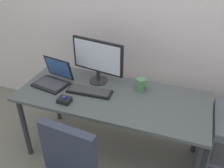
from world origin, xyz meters
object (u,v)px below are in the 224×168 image
at_px(laptop, 54,78).
at_px(keyboard, 89,91).
at_px(monitor_main, 98,59).
at_px(trackball_mouse, 64,100).
at_px(coffee_mug, 141,84).

bearing_deg(laptop, keyboard, -5.42).
height_order(monitor_main, trackball_mouse, monitor_main).
distance_m(monitor_main, keyboard, 0.31).
height_order(laptop, coffee_mug, laptop).
xyz_separation_m(keyboard, laptop, (-0.39, 0.04, 0.04)).
xyz_separation_m(keyboard, coffee_mug, (0.43, 0.20, 0.05)).
bearing_deg(trackball_mouse, keyboard, 55.74).
relative_size(laptop, trackball_mouse, 3.22).
height_order(monitor_main, coffee_mug, monitor_main).
bearing_deg(keyboard, laptop, 174.58).
bearing_deg(keyboard, coffee_mug, 25.06).
relative_size(keyboard, coffee_mug, 3.54).
xyz_separation_m(monitor_main, laptop, (-0.39, -0.17, -0.19)).
distance_m(monitor_main, laptop, 0.47).
bearing_deg(monitor_main, keyboard, -89.85).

